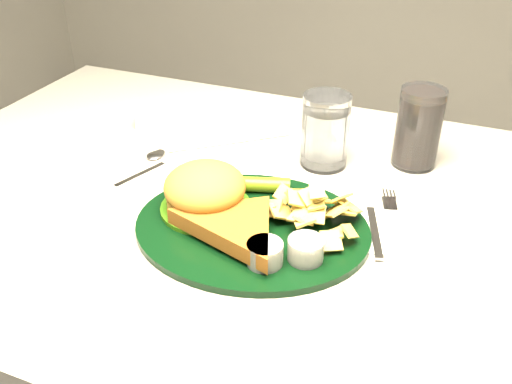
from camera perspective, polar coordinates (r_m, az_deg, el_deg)
table at (r=1.11m, az=-0.14°, el=-17.25°), size 1.20×0.80×0.75m
dinner_plate at (r=0.78m, az=-0.42°, el=-1.68°), size 0.36×0.32×0.07m
water_glass at (r=0.94m, az=6.94°, el=6.09°), size 0.08×0.08×0.12m
cola_glass at (r=0.96m, az=15.93°, el=6.18°), size 0.09×0.09×0.13m
fork_napkin at (r=0.81m, az=11.90°, el=-3.58°), size 0.16×0.18×0.01m
spoon at (r=0.94m, az=-11.53°, el=1.84°), size 0.08×0.14×0.01m
ramekin at (r=1.10m, az=-10.90°, el=7.05°), size 0.06×0.06×0.03m
wrapped_straw at (r=1.02m, az=-2.61°, el=5.05°), size 0.22×0.20×0.01m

